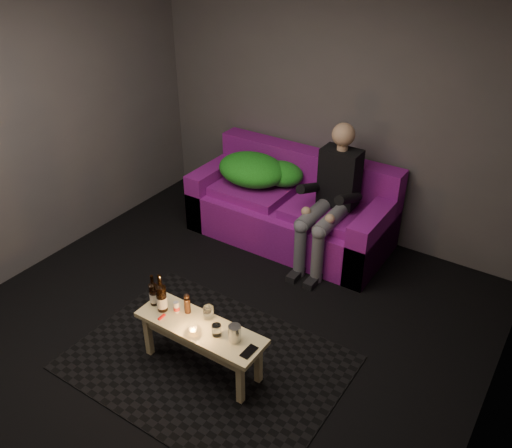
{
  "coord_description": "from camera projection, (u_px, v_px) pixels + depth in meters",
  "views": [
    {
      "loc": [
        2.09,
        -2.35,
        3.01
      ],
      "look_at": [
        -0.09,
        0.97,
        0.61
      ],
      "focal_mm": 38.0,
      "sensor_mm": 36.0,
      "label": 1
    }
  ],
  "objects": [
    {
      "name": "person",
      "position": [
        331.0,
        195.0,
        4.92
      ],
      "size": [
        0.36,
        0.82,
        1.32
      ],
      "color": "black",
      "rests_on": "sofa"
    },
    {
      "name": "steel_cup",
      "position": [
        235.0,
        333.0,
        3.69
      ],
      "size": [
        0.11,
        0.11,
        0.12
      ],
      "primitive_type": "cylinder",
      "rotation": [
        0.0,
        0.0,
        0.31
      ],
      "color": "#B2B4B9",
      "rests_on": "coffee_table"
    },
    {
      "name": "salt_shaker",
      "position": [
        176.0,
        307.0,
        3.95
      ],
      "size": [
        0.05,
        0.05,
        0.09
      ],
      "primitive_type": "cylinder",
      "rotation": [
        0.0,
        0.0,
        0.29
      ],
      "color": "silver",
      "rests_on": "coffee_table"
    },
    {
      "name": "tumbler_front",
      "position": [
        217.0,
        330.0,
        3.74
      ],
      "size": [
        0.07,
        0.07,
        0.08
      ],
      "primitive_type": "cylinder",
      "rotation": [
        0.0,
        0.0,
        0.01
      ],
      "color": "white",
      "rests_on": "coffee_table"
    },
    {
      "name": "smartphone",
      "position": [
        249.0,
        352.0,
        3.62
      ],
      "size": [
        0.07,
        0.14,
        0.01
      ],
      "primitive_type": "cube",
      "rotation": [
        0.0,
        0.0,
        -0.03
      ],
      "color": "black",
      "rests_on": "coffee_table"
    },
    {
      "name": "red_lighter",
      "position": [
        162.0,
        317.0,
        3.91
      ],
      "size": [
        0.02,
        0.07,
        0.01
      ],
      "primitive_type": "cube",
      "rotation": [
        0.0,
        0.0,
        0.02
      ],
      "color": "red",
      "rests_on": "coffee_table"
    },
    {
      "name": "beer_bottle_b",
      "position": [
        161.0,
        297.0,
        3.93
      ],
      "size": [
        0.08,
        0.08,
        0.31
      ],
      "color": "black",
      "rests_on": "coffee_table"
    },
    {
      "name": "beer_bottle_a",
      "position": [
        154.0,
        294.0,
        4.0
      ],
      "size": [
        0.07,
        0.07,
        0.26
      ],
      "color": "black",
      "rests_on": "coffee_table"
    },
    {
      "name": "coffee_table",
      "position": [
        201.0,
        334.0,
        3.88
      ],
      "size": [
        0.99,
        0.32,
        0.4
      ],
      "rotation": [
        0.0,
        0.0,
        -0.0
      ],
      "color": "#EFD38C",
      "rests_on": "rug"
    },
    {
      "name": "floor",
      "position": [
        197.0,
        347.0,
        4.22
      ],
      "size": [
        4.5,
        4.5,
        0.0
      ],
      "primitive_type": "plane",
      "color": "black",
      "rests_on": "ground"
    },
    {
      "name": "tumbler_back",
      "position": [
        208.0,
        312.0,
        3.89
      ],
      "size": [
        0.09,
        0.09,
        0.09
      ],
      "primitive_type": "cylinder",
      "rotation": [
        0.0,
        0.0,
        -0.25
      ],
      "color": "white",
      "rests_on": "coffee_table"
    },
    {
      "name": "room",
      "position": [
        227.0,
        130.0,
        3.71
      ],
      "size": [
        4.5,
        4.5,
        4.5
      ],
      "color": "silver",
      "rests_on": "ground"
    },
    {
      "name": "tealight",
      "position": [
        193.0,
        331.0,
        3.76
      ],
      "size": [
        0.06,
        0.06,
        0.05
      ],
      "color": "white",
      "rests_on": "coffee_table"
    },
    {
      "name": "rug",
      "position": [
        207.0,
        362.0,
        4.08
      ],
      "size": [
        1.98,
        1.44,
        0.01
      ],
      "primitive_type": "cube",
      "rotation": [
        0.0,
        0.0,
        -0.0
      ],
      "color": "black",
      "rests_on": "floor"
    },
    {
      "name": "green_blanket",
      "position": [
        258.0,
        170.0,
        5.47
      ],
      "size": [
        0.87,
        0.59,
        0.3
      ],
      "color": "#1E7715",
      "rests_on": "sofa"
    },
    {
      "name": "sofa",
      "position": [
        293.0,
        210.0,
        5.46
      ],
      "size": [
        1.98,
        0.89,
        0.85
      ],
      "color": "#791077",
      "rests_on": "floor"
    },
    {
      "name": "pepper_mill",
      "position": [
        187.0,
        305.0,
        3.93
      ],
      "size": [
        0.06,
        0.06,
        0.13
      ],
      "primitive_type": "cylinder",
      "rotation": [
        0.0,
        0.0,
        -0.35
      ],
      "color": "black",
      "rests_on": "coffee_table"
    }
  ]
}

